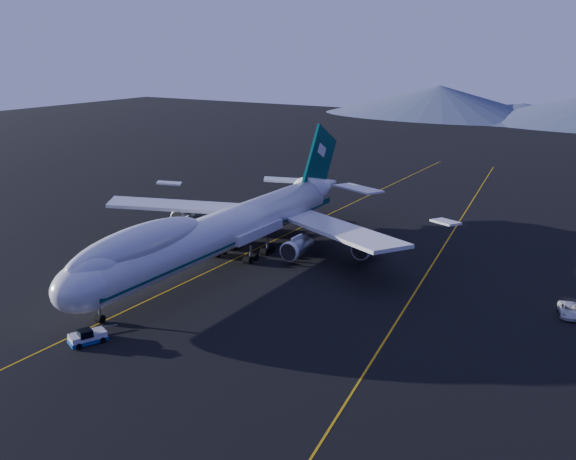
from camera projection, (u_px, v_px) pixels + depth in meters
The scene contains 6 objects.
ground at pixel (224, 264), 103.66m from camera, with size 500.00×500.00×0.00m, color black.
taxiway_line_main at pixel (224, 264), 103.66m from camera, with size 0.25×220.00×0.01m, color #C3900B.
taxiway_line_side at pixel (423, 279), 97.07m from camera, with size 0.25×200.00×0.01m, color #C3900B.
boeing_747 at pixel (223, 230), 102.07m from camera, with size 59.62×72.43×19.37m.
pushback_tug at pixel (88, 338), 76.27m from camera, with size 3.77×4.87×1.90m.
service_van at pixel (569, 310), 83.89m from camera, with size 2.45×5.31×1.48m, color silver.
Camera 1 is at (59.30, -78.71, 34.22)m, focal length 40.00 mm.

